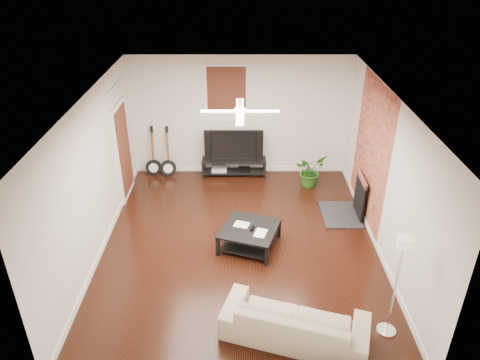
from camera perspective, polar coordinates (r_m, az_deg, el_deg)
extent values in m
cube|color=black|center=(8.48, 0.00, -8.15)|extent=(5.00, 6.00, 0.01)
cube|color=white|center=(7.17, 0.00, 10.13)|extent=(5.00, 6.00, 0.01)
cube|color=silver|center=(10.47, 0.00, 8.00)|extent=(5.00, 0.01, 2.80)
cube|color=silver|center=(5.28, 0.00, -15.35)|extent=(5.00, 0.01, 2.80)
cube|color=silver|center=(8.12, -17.93, 0.21)|extent=(0.01, 6.00, 2.80)
cube|color=silver|center=(8.12, 17.93, 0.21)|extent=(0.01, 6.00, 2.80)
cube|color=brown|center=(8.97, 16.12, 3.23)|extent=(0.02, 2.20, 2.80)
cube|color=black|center=(9.32, 13.66, -1.98)|extent=(0.80, 1.10, 0.92)
cube|color=#3A1810|center=(10.27, -1.71, 10.81)|extent=(1.00, 0.06, 1.30)
cube|color=white|center=(9.82, -14.56, 4.68)|extent=(0.08, 1.00, 2.50)
cube|color=black|center=(10.75, -0.76, 1.62)|extent=(1.50, 0.40, 0.42)
imported|color=black|center=(10.51, -0.78, 4.58)|extent=(1.34, 0.18, 0.77)
cube|color=black|center=(8.35, 1.20, -7.14)|extent=(1.21, 1.21, 0.40)
imported|color=tan|center=(6.68, 6.90, -17.20)|extent=(2.17, 1.36, 0.59)
imported|color=#235719|center=(10.34, 8.78, 1.15)|extent=(0.89, 0.88, 0.75)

